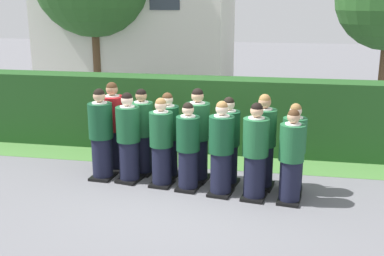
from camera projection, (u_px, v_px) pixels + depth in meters
ground_plane at (189, 189)px, 8.45m from camera, size 60.00×60.00×0.00m
student_front_row_0 at (101, 136)px, 8.77m from camera, size 0.44×0.55×1.70m
student_front_row_1 at (128, 140)px, 8.64m from camera, size 0.47×0.56×1.65m
student_front_row_2 at (161, 144)px, 8.45m from camera, size 0.42×0.50×1.60m
student_front_row_3 at (188, 149)px, 8.26m from camera, size 0.42×0.50×1.56m
student_front_row_4 at (221, 151)px, 8.04m from camera, size 0.45×0.54×1.63m
student_front_row_5 at (255, 154)px, 7.87m from camera, size 0.44×0.55×1.64m
student_front_row_6 at (291, 159)px, 7.72m from camera, size 0.42×0.52×1.57m
student_in_red_blazer at (114, 128)px, 9.23m from camera, size 0.45×0.56×1.73m
student_rear_row_1 at (142, 134)px, 9.04m from camera, size 0.43×0.54×1.64m
student_rear_row_2 at (168, 137)px, 8.87m from camera, size 0.45×0.52×1.61m
student_rear_row_3 at (197, 137)px, 8.68m from camera, size 0.47×0.55×1.72m
student_rear_row_4 at (228, 143)px, 8.51m from camera, size 0.44×0.52×1.60m
student_rear_row_5 at (263, 144)px, 8.34m from camera, size 0.46×0.54×1.68m
student_rear_row_6 at (293, 151)px, 8.15m from camera, size 0.41×0.51×1.57m
hedge at (210, 115)px, 10.45m from camera, size 10.67×0.70×1.61m
lawn_strip at (204, 161)px, 9.90m from camera, size 10.67×0.90×0.01m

